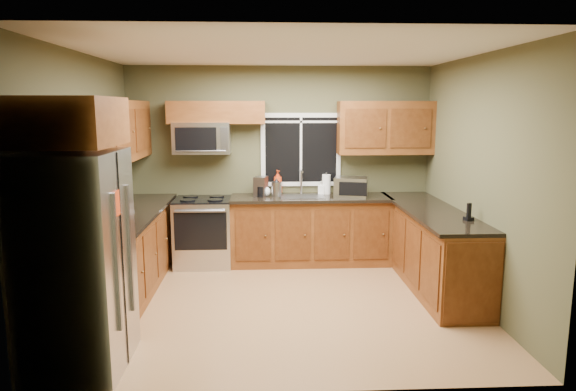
{
  "coord_description": "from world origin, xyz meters",
  "views": [
    {
      "loc": [
        -0.23,
        -5.38,
        2.14
      ],
      "look_at": [
        0.05,
        0.35,
        1.15
      ],
      "focal_mm": 32.0,
      "sensor_mm": 36.0,
      "label": 1
    }
  ],
  "objects": [
    {
      "name": "back_wall",
      "position": [
        0.0,
        1.8,
        1.35
      ],
      "size": [
        4.2,
        0.0,
        4.2
      ],
      "primitive_type": "plane",
      "rotation": [
        1.57,
        0.0,
        0.0
      ],
      "color": "#4A492E",
      "rests_on": "ground"
    },
    {
      "name": "ceiling",
      "position": [
        0.0,
        0.0,
        2.7
      ],
      "size": [
        4.2,
        4.2,
        0.0
      ],
      "primitive_type": "plane",
      "rotation": [
        3.14,
        0.0,
        0.0
      ],
      "color": "white",
      "rests_on": "back_wall"
    },
    {
      "name": "floor",
      "position": [
        0.0,
        0.0,
        0.0
      ],
      "size": [
        4.2,
        4.2,
        0.0
      ],
      "primitive_type": "plane",
      "color": "#996C43",
      "rests_on": "ground"
    },
    {
      "name": "left_wall",
      "position": [
        -2.1,
        0.0,
        1.35
      ],
      "size": [
        0.0,
        3.6,
        3.6
      ],
      "primitive_type": "plane",
      "rotation": [
        1.57,
        0.0,
        1.57
      ],
      "color": "#4A492E",
      "rests_on": "ground"
    },
    {
      "name": "base_cabinets_left",
      "position": [
        -1.8,
        0.48,
        0.45
      ],
      "size": [
        0.6,
        2.65,
        0.9
      ],
      "primitive_type": "cube",
      "color": "brown",
      "rests_on": "ground"
    },
    {
      "name": "paper_towel_roll",
      "position": [
        0.65,
        1.68,
        1.08
      ],
      "size": [
        0.13,
        0.13,
        0.3
      ],
      "color": "white",
      "rests_on": "countertop_back"
    },
    {
      "name": "front_wall",
      "position": [
        0.0,
        -1.8,
        1.35
      ],
      "size": [
        4.2,
        0.0,
        4.2
      ],
      "primitive_type": "plane",
      "rotation": [
        -1.57,
        0.0,
        0.0
      ],
      "color": "#4A492E",
      "rests_on": "ground"
    },
    {
      "name": "upper_cabinets_back_right",
      "position": [
        1.45,
        1.64,
        1.86
      ],
      "size": [
        1.3,
        0.33,
        0.72
      ],
      "primitive_type": "cube",
      "color": "brown",
      "rests_on": "back_wall"
    },
    {
      "name": "range",
      "position": [
        -1.05,
        1.47,
        0.47
      ],
      "size": [
        0.76,
        0.69,
        0.94
      ],
      "color": "#B7B7BC",
      "rests_on": "ground"
    },
    {
      "name": "kettle",
      "position": [
        -0.05,
        1.5,
        1.05
      ],
      "size": [
        0.17,
        0.17,
        0.25
      ],
      "color": "#B7B7BC",
      "rests_on": "countertop_back"
    },
    {
      "name": "countertop_back",
      "position": [
        0.42,
        1.48,
        0.92
      ],
      "size": [
        2.17,
        0.65,
        0.04
      ],
      "primitive_type": "cube",
      "color": "black",
      "rests_on": "base_cabinets_back"
    },
    {
      "name": "soap_bottle_b",
      "position": [
        0.57,
        1.65,
        1.03
      ],
      "size": [
        0.09,
        0.09,
        0.18
      ],
      "primitive_type": "imported",
      "rotation": [
        0.0,
        0.0,
        -0.09
      ],
      "color": "white",
      "rests_on": "countertop_back"
    },
    {
      "name": "cordless_phone",
      "position": [
        1.97,
        -0.1,
        1.0
      ],
      "size": [
        0.1,
        0.1,
        0.19
      ],
      "color": "black",
      "rests_on": "countertop_peninsula"
    },
    {
      "name": "microwave",
      "position": [
        -1.05,
        1.61,
        1.73
      ],
      "size": [
        0.76,
        0.41,
        0.42
      ],
      "color": "#B7B7BC",
      "rests_on": "back_wall"
    },
    {
      "name": "soap_bottle_a",
      "position": [
        -0.03,
        1.7,
        1.11
      ],
      "size": [
        0.17,
        0.17,
        0.33
      ],
      "primitive_type": "imported",
      "rotation": [
        0.0,
        0.0,
        0.39
      ],
      "color": "red",
      "rests_on": "countertop_back"
    },
    {
      "name": "right_wall",
      "position": [
        2.1,
        0.0,
        1.35
      ],
      "size": [
        0.0,
        3.6,
        3.6
      ],
      "primitive_type": "plane",
      "rotation": [
        1.57,
        0.0,
        -1.57
      ],
      "color": "#4A492E",
      "rests_on": "ground"
    },
    {
      "name": "countertop_peninsula",
      "position": [
        1.78,
        0.55,
        0.92
      ],
      "size": [
        0.65,
        2.5,
        0.04
      ],
      "primitive_type": "cube",
      "color": "black",
      "rests_on": "base_cabinets_peninsula"
    },
    {
      "name": "window",
      "position": [
        0.3,
        1.78,
        1.55
      ],
      "size": [
        1.12,
        0.03,
        1.02
      ],
      "color": "white",
      "rests_on": "back_wall"
    },
    {
      "name": "coffee_maker",
      "position": [
        -0.26,
        1.53,
        1.07
      ],
      "size": [
        0.21,
        0.25,
        0.27
      ],
      "color": "slate",
      "rests_on": "countertop_back"
    },
    {
      "name": "base_cabinets_back",
      "position": [
        0.42,
        1.5,
        0.45
      ],
      "size": [
        2.17,
        0.6,
        0.9
      ],
      "primitive_type": "cube",
      "color": "brown",
      "rests_on": "ground"
    },
    {
      "name": "upper_cabinet_over_fridge",
      "position": [
        -1.74,
        -1.3,
        2.03
      ],
      "size": [
        0.72,
        0.9,
        0.38
      ],
      "primitive_type": "cube",
      "color": "brown",
      "rests_on": "left_wall"
    },
    {
      "name": "upper_cabinets_back_left",
      "position": [
        -0.85,
        1.64,
        2.07
      ],
      "size": [
        1.3,
        0.33,
        0.3
      ],
      "primitive_type": "cube",
      "color": "brown",
      "rests_on": "back_wall"
    },
    {
      "name": "countertop_left",
      "position": [
        -1.78,
        0.48,
        0.92
      ],
      "size": [
        0.65,
        2.65,
        0.04
      ],
      "primitive_type": "cube",
      "color": "black",
      "rests_on": "base_cabinets_left"
    },
    {
      "name": "base_cabinets_peninsula",
      "position": [
        1.8,
        0.54,
        0.45
      ],
      "size": [
        0.6,
        2.52,
        0.9
      ],
      "color": "brown",
      "rests_on": "ground"
    },
    {
      "name": "toaster_oven",
      "position": [
        0.95,
        1.41,
        1.07
      ],
      "size": [
        0.5,
        0.43,
        0.27
      ],
      "color": "#B7B7BC",
      "rests_on": "countertop_back"
    },
    {
      "name": "sink",
      "position": [
        0.3,
        1.49,
        0.95
      ],
      "size": [
        0.6,
        0.42,
        0.36
      ],
      "color": "slate",
      "rests_on": "countertop_back"
    },
    {
      "name": "upper_cabinets_left",
      "position": [
        -1.94,
        0.48,
        1.86
      ],
      "size": [
        0.33,
        2.65,
        0.72
      ],
      "primitive_type": "cube",
      "color": "brown",
      "rests_on": "left_wall"
    },
    {
      "name": "refrigerator",
      "position": [
        -1.74,
        -1.3,
        0.9
      ],
      "size": [
        0.74,
        0.9,
        1.8
      ],
      "color": "#B7B7BC",
      "rests_on": "ground"
    },
    {
      "name": "soap_bottle_c",
      "position": [
        -0.2,
        1.55,
        1.03
      ],
      "size": [
        0.18,
        0.18,
        0.18
      ],
      "primitive_type": "imported",
      "rotation": [
        0.0,
        0.0,
        0.38
      ],
      "color": "white",
      "rests_on": "countertop_back"
    }
  ]
}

